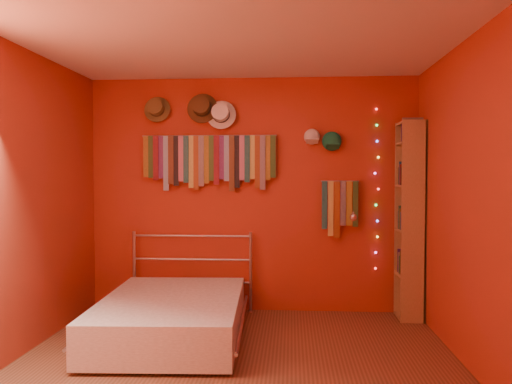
% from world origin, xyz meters
% --- Properties ---
extents(ground, '(3.50, 3.50, 0.00)m').
position_xyz_m(ground, '(0.00, 0.00, 0.00)').
color(ground, brown).
rests_on(ground, ground).
extents(back_wall, '(3.50, 0.02, 2.50)m').
position_xyz_m(back_wall, '(0.00, 1.75, 1.25)').
color(back_wall, '#9F3B19').
rests_on(back_wall, ground).
extents(right_wall, '(0.02, 3.50, 2.50)m').
position_xyz_m(right_wall, '(1.75, 0.00, 1.25)').
color(right_wall, '#9F3B19').
rests_on(right_wall, ground).
extents(left_wall, '(0.02, 3.50, 2.50)m').
position_xyz_m(left_wall, '(-1.75, 0.00, 1.25)').
color(left_wall, '#9F3B19').
rests_on(left_wall, ground).
extents(ceiling, '(3.50, 3.50, 0.02)m').
position_xyz_m(ceiling, '(0.00, 0.00, 2.50)').
color(ceiling, white).
rests_on(ceiling, back_wall).
extents(tie_rack, '(1.45, 0.03, 0.60)m').
position_xyz_m(tie_rack, '(-0.45, 1.68, 1.64)').
color(tie_rack, '#A9A9AE').
rests_on(tie_rack, back_wall).
extents(small_tie_rack, '(0.40, 0.03, 0.60)m').
position_xyz_m(small_tie_rack, '(0.93, 1.68, 1.15)').
color(small_tie_rack, '#A9A9AE').
rests_on(small_tie_rack, back_wall).
extents(fedora_olive, '(0.28, 0.15, 0.28)m').
position_xyz_m(fedora_olive, '(-1.02, 1.65, 2.17)').
color(fedora_olive, brown).
rests_on(fedora_olive, back_wall).
extents(fedora_brown, '(0.32, 0.18, 0.32)m').
position_xyz_m(fedora_brown, '(-0.53, 1.65, 2.18)').
color(fedora_brown, '#4E361B').
rests_on(fedora_brown, back_wall).
extents(fedora_white, '(0.31, 0.17, 0.31)m').
position_xyz_m(fedora_white, '(-0.32, 1.65, 2.11)').
color(fedora_white, white).
rests_on(fedora_white, back_wall).
extents(cap_white, '(0.17, 0.22, 0.17)m').
position_xyz_m(cap_white, '(0.64, 1.70, 1.86)').
color(cap_white, white).
rests_on(cap_white, back_wall).
extents(cap_green, '(0.19, 0.24, 0.19)m').
position_xyz_m(cap_green, '(0.84, 1.70, 1.81)').
color(cap_green, '#1A7548').
rests_on(cap_green, back_wall).
extents(fairy_lights, '(0.06, 0.02, 1.70)m').
position_xyz_m(fairy_lights, '(1.32, 1.71, 1.31)').
color(fairy_lights, '#FF3333').
rests_on(fairy_lights, back_wall).
extents(reading_lamp, '(0.08, 0.33, 0.10)m').
position_xyz_m(reading_lamp, '(1.04, 1.50, 1.04)').
color(reading_lamp, '#A9A9AE').
rests_on(reading_lamp, back_wall).
extents(bookshelf, '(0.25, 0.34, 2.00)m').
position_xyz_m(bookshelf, '(1.66, 1.53, 1.02)').
color(bookshelf, olive).
rests_on(bookshelf, ground).
extents(bed, '(1.37, 1.81, 0.86)m').
position_xyz_m(bed, '(-0.64, 0.75, 0.20)').
color(bed, '#A9A9AE').
rests_on(bed, ground).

